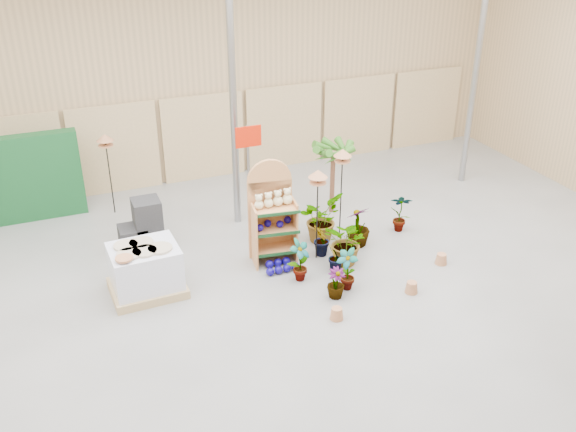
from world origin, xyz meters
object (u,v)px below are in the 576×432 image
bird_table_front (318,177)px  potted_plant_2 (348,242)px  pallet_stack (146,270)px  display_shelf (272,215)px

bird_table_front → potted_plant_2: 1.33m
pallet_stack → potted_plant_2: (3.54, -0.44, 0.01)m
pallet_stack → bird_table_front: size_ratio=0.70×
bird_table_front → potted_plant_2: bird_table_front is taller
display_shelf → potted_plant_2: display_shelf is taller
display_shelf → bird_table_front: bearing=-15.0°
pallet_stack → potted_plant_2: pallet_stack is taller
display_shelf → bird_table_front: (0.75, -0.32, 0.76)m
pallet_stack → bird_table_front: bearing=-2.8°
display_shelf → potted_plant_2: bearing=-23.2°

